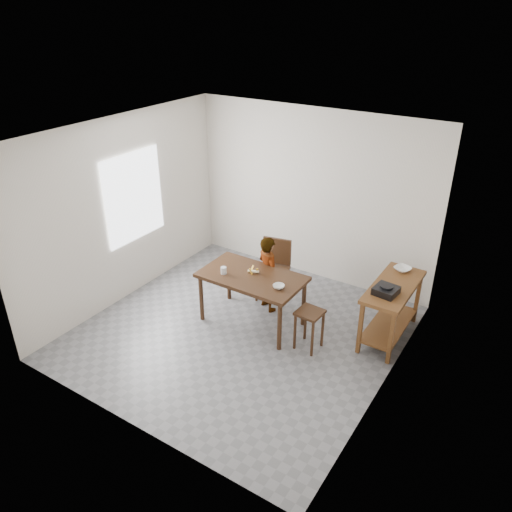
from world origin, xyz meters
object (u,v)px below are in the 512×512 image
Objects in this scene: prep_counter at (390,311)px; stool at (309,329)px; child at (268,274)px; dining_table at (252,299)px; dining_chair at (273,271)px.

stool is (-0.79, -0.79, -0.12)m from prep_counter.
child is (-1.72, -0.27, 0.17)m from prep_counter.
stool is (0.93, -0.51, -0.29)m from child.
dining_table reaches higher than stool.
stool is at bearing -50.01° from dining_chair.
prep_counter is 1.05× the size of child.
dining_table is at bearing 174.54° from stool.
child is 0.33m from dining_chair.
dining_chair is at bearing -46.63° from child.
child reaches higher than prep_counter.
child is (-0.00, 0.43, 0.20)m from dining_table.
child is at bearing -170.96° from prep_counter.
child is at bearing 90.40° from dining_table.
prep_counter is 1.12m from stool.
dining_chair reaches higher than stool.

